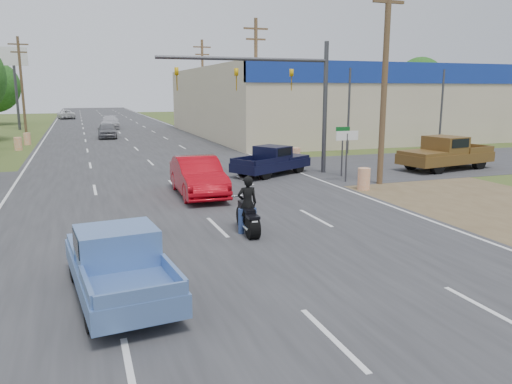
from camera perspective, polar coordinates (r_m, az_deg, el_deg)
name	(u,v)px	position (r m, az deg, el deg)	size (l,w,h in m)	color
ground	(332,339)	(9.60, 8.70, -16.30)	(200.00, 200.00, 0.00)	#3C5020
main_road	(127,139)	(47.83, -14.58, 5.83)	(15.00, 180.00, 0.02)	#2D2D30
cross_road	(167,178)	(26.15, -10.18, 1.56)	(120.00, 10.00, 0.02)	#2D2D30
dirt_verge	(447,194)	(23.51, 20.99, -0.16)	(8.00, 18.00, 0.01)	brown
big_box_store	(418,101)	(59.58, 18.07, 9.88)	(50.00, 28.10, 6.60)	#B7A88C
utility_pole_1	(385,72)	(24.57, 14.53, 13.18)	(2.00, 0.28, 10.00)	#4C3823
utility_pole_2	(256,79)	(40.79, -0.02, 12.75)	(2.00, 0.28, 10.00)	#4C3823
utility_pole_3	(203,83)	(58.06, -6.10, 12.33)	(2.00, 0.28, 10.00)	#4C3823
utility_pole_6	(22,82)	(59.69, -25.22, 11.29)	(2.00, 0.28, 10.00)	#4C3823
tree_3	(420,81)	(97.44, 18.24, 12.00)	(8.40, 8.40, 10.40)	#422D19
tree_5	(246,83)	(107.98, -1.13, 12.30)	(7.98, 7.98, 9.88)	#422D19
barrel_0	(364,179)	(23.25, 12.23, 1.47)	(0.56, 0.56, 1.00)	orange
barrel_1	(296,156)	(30.87, 4.58, 4.13)	(0.56, 0.56, 1.00)	orange
barrel_2	(18,144)	(41.86, -25.54, 4.99)	(0.56, 0.56, 1.00)	orange
barrel_3	(27,139)	(45.79, -24.68, 5.53)	(0.56, 0.56, 1.00)	orange
pole_sign_left_far	(14,66)	(63.82, -25.94, 12.85)	(3.00, 0.35, 9.20)	#3F3F44
lane_sign	(347,144)	(24.86, 10.34, 5.44)	(1.20, 0.08, 2.52)	#3F3F44
street_name_sign	(342,146)	(26.48, 9.84, 5.19)	(0.80, 0.08, 2.61)	#3F3F44
signal_mast	(279,84)	(26.39, 2.67, 12.27)	(9.12, 0.40, 7.00)	#3F3F44
red_convertible	(198,177)	(21.53, -6.63, 1.74)	(1.74, 5.00, 1.65)	#AC0712
motorcycle	(248,219)	(15.72, -0.94, -3.10)	(0.67, 2.17, 1.10)	black
rider	(247,207)	(15.68, -1.00, -1.69)	(0.64, 0.42, 1.75)	black
blue_pickup	(118,261)	(11.44, -15.54, -7.64)	(2.27, 4.84, 1.55)	black
navy_pickup	(273,160)	(26.82, 1.92, 3.65)	(4.96, 3.83, 1.55)	black
brown_pickup	(444,153)	(30.45, 20.72, 4.20)	(6.04, 3.17, 1.91)	black
distant_car_grey	(107,131)	(49.62, -16.64, 6.75)	(1.71, 4.26, 1.45)	slate
distant_car_silver	(110,122)	(62.07, -16.30, 7.66)	(2.10, 5.16, 1.50)	silver
distant_car_white	(66,115)	(85.53, -20.90, 8.27)	(2.31, 5.00, 1.39)	silver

